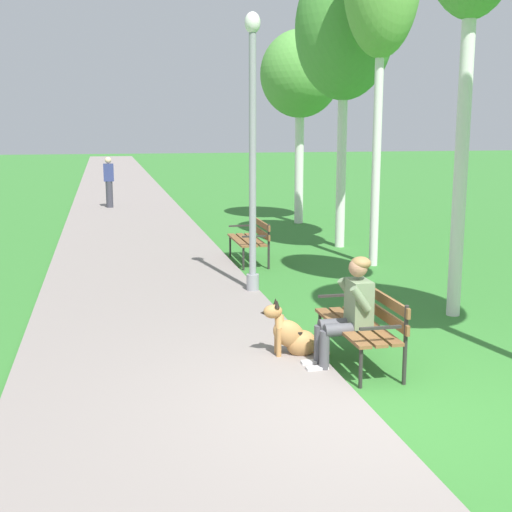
{
  "coord_description": "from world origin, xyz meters",
  "views": [
    {
      "loc": [
        -2.47,
        -5.75,
        2.66
      ],
      "look_at": [
        -0.49,
        3.23,
        0.9
      ],
      "focal_mm": 48.28,
      "sensor_mm": 36.0,
      "label": 1
    }
  ],
  "objects_px": {
    "person_seated_on_near_bench": "(349,308)",
    "lamp_post_near": "(253,152)",
    "pedestrian_distant": "(109,182)",
    "birch_tree_fourth": "(344,30)",
    "park_bench_near": "(364,320)",
    "park_bench_mid": "(251,237)",
    "birch_tree_fifth": "(300,75)",
    "dog_shepherd": "(293,336)"
  },
  "relations": [
    {
      "from": "birch_tree_fourth",
      "to": "birch_tree_fifth",
      "type": "xyz_separation_m",
      "value": [
        0.14,
        3.81,
        -0.67
      ]
    },
    {
      "from": "person_seated_on_near_bench",
      "to": "birch_tree_fifth",
      "type": "relative_size",
      "value": 0.24
    },
    {
      "from": "dog_shepherd",
      "to": "birch_tree_fifth",
      "type": "relative_size",
      "value": 0.16
    },
    {
      "from": "park_bench_near",
      "to": "park_bench_mid",
      "type": "bearing_deg",
      "value": 90.17
    },
    {
      "from": "park_bench_near",
      "to": "lamp_post_near",
      "type": "bearing_deg",
      "value": 98.2
    },
    {
      "from": "park_bench_mid",
      "to": "person_seated_on_near_bench",
      "type": "xyz_separation_m",
      "value": [
        -0.19,
        -6.04,
        0.17
      ]
    },
    {
      "from": "dog_shepherd",
      "to": "birch_tree_fourth",
      "type": "bearing_deg",
      "value": 66.61
    },
    {
      "from": "person_seated_on_near_bench",
      "to": "park_bench_near",
      "type": "bearing_deg",
      "value": 18.68
    },
    {
      "from": "park_bench_near",
      "to": "park_bench_mid",
      "type": "distance_m",
      "value": 5.97
    },
    {
      "from": "park_bench_mid",
      "to": "lamp_post_near",
      "type": "distance_m",
      "value": 3.0
    },
    {
      "from": "dog_shepherd",
      "to": "birch_tree_fifth",
      "type": "height_order",
      "value": "birch_tree_fifth"
    },
    {
      "from": "park_bench_near",
      "to": "dog_shepherd",
      "type": "relative_size",
      "value": 1.8
    },
    {
      "from": "person_seated_on_near_bench",
      "to": "birch_tree_fifth",
      "type": "distance_m",
      "value": 11.91
    },
    {
      "from": "park_bench_near",
      "to": "birch_tree_fifth",
      "type": "height_order",
      "value": "birch_tree_fifth"
    },
    {
      "from": "birch_tree_fourth",
      "to": "park_bench_near",
      "type": "bearing_deg",
      "value": -107.24
    },
    {
      "from": "person_seated_on_near_bench",
      "to": "lamp_post_near",
      "type": "height_order",
      "value": "lamp_post_near"
    },
    {
      "from": "birch_tree_fifth",
      "to": "park_bench_near",
      "type": "bearing_deg",
      "value": -102.22
    },
    {
      "from": "park_bench_mid",
      "to": "dog_shepherd",
      "type": "distance_m",
      "value": 5.63
    },
    {
      "from": "person_seated_on_near_bench",
      "to": "lamp_post_near",
      "type": "xyz_separation_m",
      "value": [
        -0.31,
        3.63,
        1.56
      ]
    },
    {
      "from": "person_seated_on_near_bench",
      "to": "dog_shepherd",
      "type": "bearing_deg",
      "value": 138.76
    },
    {
      "from": "person_seated_on_near_bench",
      "to": "lamp_post_near",
      "type": "bearing_deg",
      "value": 94.82
    },
    {
      "from": "lamp_post_near",
      "to": "birch_tree_fifth",
      "type": "bearing_deg",
      "value": 68.84
    },
    {
      "from": "person_seated_on_near_bench",
      "to": "pedestrian_distant",
      "type": "relative_size",
      "value": 0.76
    },
    {
      "from": "park_bench_mid",
      "to": "person_seated_on_near_bench",
      "type": "height_order",
      "value": "person_seated_on_near_bench"
    },
    {
      "from": "lamp_post_near",
      "to": "person_seated_on_near_bench",
      "type": "bearing_deg",
      "value": -85.18
    },
    {
      "from": "park_bench_near",
      "to": "person_seated_on_near_bench",
      "type": "bearing_deg",
      "value": -161.32
    },
    {
      "from": "lamp_post_near",
      "to": "pedestrian_distant",
      "type": "relative_size",
      "value": 2.62
    },
    {
      "from": "pedestrian_distant",
      "to": "person_seated_on_near_bench",
      "type": "bearing_deg",
      "value": -81.16
    },
    {
      "from": "lamp_post_near",
      "to": "park_bench_mid",
      "type": "bearing_deg",
      "value": 78.4
    },
    {
      "from": "park_bench_near",
      "to": "birch_tree_fourth",
      "type": "xyz_separation_m",
      "value": [
        2.26,
        7.27,
        4.1
      ]
    },
    {
      "from": "birch_tree_fourth",
      "to": "person_seated_on_near_bench",
      "type": "bearing_deg",
      "value": -108.55
    },
    {
      "from": "dog_shepherd",
      "to": "park_bench_near",
      "type": "bearing_deg",
      "value": -27.86
    },
    {
      "from": "park_bench_near",
      "to": "park_bench_mid",
      "type": "relative_size",
      "value": 1.0
    },
    {
      "from": "park_bench_near",
      "to": "lamp_post_near",
      "type": "height_order",
      "value": "lamp_post_near"
    },
    {
      "from": "dog_shepherd",
      "to": "pedestrian_distant",
      "type": "relative_size",
      "value": 0.5
    },
    {
      "from": "park_bench_near",
      "to": "pedestrian_distant",
      "type": "xyz_separation_m",
      "value": [
        -2.63,
        15.54,
        0.33
      ]
    },
    {
      "from": "person_seated_on_near_bench",
      "to": "birch_tree_fourth",
      "type": "xyz_separation_m",
      "value": [
        2.46,
        7.34,
        3.93
      ]
    },
    {
      "from": "park_bench_mid",
      "to": "dog_shepherd",
      "type": "bearing_deg",
      "value": -97.2
    },
    {
      "from": "park_bench_near",
      "to": "lamp_post_near",
      "type": "xyz_separation_m",
      "value": [
        -0.51,
        3.55,
        1.72
      ]
    },
    {
      "from": "birch_tree_fifth",
      "to": "person_seated_on_near_bench",
      "type": "bearing_deg",
      "value": -103.16
    },
    {
      "from": "park_bench_mid",
      "to": "birch_tree_fourth",
      "type": "bearing_deg",
      "value": 29.87
    },
    {
      "from": "lamp_post_near",
      "to": "birch_tree_fifth",
      "type": "height_order",
      "value": "birch_tree_fifth"
    }
  ]
}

